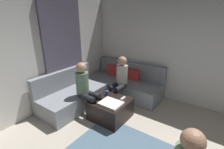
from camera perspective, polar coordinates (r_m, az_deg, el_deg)
The scene contains 10 objects.
wall_back at distance 4.22m, azimuth 29.89°, elevation 6.99°, with size 6.00×0.12×2.70m, color silver.
wall_left at distance 3.60m, azimuth -34.08°, elevation 4.33°, with size 0.12×6.00×2.70m, color silver.
curtain_panel at distance 4.15m, azimuth -16.61°, elevation 7.24°, with size 0.06×1.10×2.50m, color #595166.
sectional_couch at distance 4.34m, azimuth -2.98°, elevation -4.97°, with size 2.10×2.55×0.87m.
ottoman at distance 3.57m, azimuth -0.56°, elevation -12.13°, with size 0.76×0.76×0.42m, color black.
folded_blanket at distance 3.32m, azimuth -0.38°, elevation -10.21°, with size 0.44×0.36×0.04m, color white.
coffee_mug at distance 3.69m, azimuth -1.72°, elevation -6.46°, with size 0.08×0.08×0.10m, color #334C72.
game_remote at distance 3.53m, azimuth 3.93°, elevation -8.40°, with size 0.05×0.15×0.02m, color white.
person_on_couch_back at distance 3.97m, azimuth 2.81°, elevation -1.45°, with size 0.30×0.60×1.20m.
person_on_couch_side at distance 3.54m, azimuth -9.34°, elevation -4.52°, with size 0.60×0.30×1.20m.
Camera 1 is at (0.37, -1.19, 2.12)m, focal length 25.71 mm.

